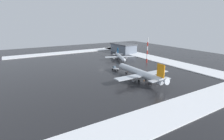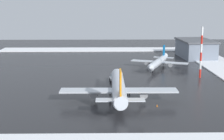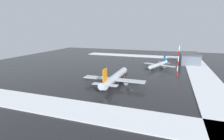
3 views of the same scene
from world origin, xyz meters
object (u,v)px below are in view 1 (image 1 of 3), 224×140
(ground_crew_beside_wing, at_px, (139,75))
(airplane_parked_portside, at_px, (120,57))
(pushback_tug, at_px, (115,68))
(cargo_hangar, at_px, (123,48))
(ground_crew_near_tug, at_px, (128,72))
(traffic_cone_near_nose, at_px, (161,79))
(antenna_mast, at_px, (147,50))
(traffic_cone_wingtip_side, at_px, (119,78))
(airplane_foreground_jet, at_px, (140,73))
(traffic_cone_mid_line, at_px, (144,80))

(ground_crew_beside_wing, bearing_deg, airplane_parked_portside, -40.40)
(pushback_tug, relative_size, cargo_hangar, 0.18)
(ground_crew_near_tug, distance_m, traffic_cone_near_nose, 20.56)
(antenna_mast, relative_size, traffic_cone_wingtip_side, 33.43)
(ground_crew_near_tug, height_order, cargo_hangar, cargo_hangar)
(ground_crew_near_tug, bearing_deg, ground_crew_beside_wing, -4.55)
(pushback_tug, height_order, ground_crew_near_tug, pushback_tug)
(airplane_foreground_jet, height_order, airplane_parked_portside, airplane_foreground_jet)
(ground_crew_near_tug, relative_size, traffic_cone_near_nose, 3.11)
(traffic_cone_wingtip_side, bearing_deg, antenna_mast, -61.52)
(airplane_parked_portside, distance_m, ground_crew_beside_wing, 43.23)
(airplane_parked_portside, bearing_deg, traffic_cone_mid_line, 1.80)
(airplane_foreground_jet, xyz_separation_m, ground_crew_near_tug, (12.85, -1.45, -2.81))
(antenna_mast, bearing_deg, airplane_foreground_jet, 133.15)
(airplane_foreground_jet, relative_size, cargo_hangar, 1.49)
(traffic_cone_near_nose, relative_size, traffic_cone_wingtip_side, 1.00)
(pushback_tug, xyz_separation_m, ground_crew_beside_wing, (-18.40, -4.39, -0.31))
(ground_crew_beside_wing, bearing_deg, traffic_cone_near_nose, -168.73)
(cargo_hangar, bearing_deg, airplane_parked_portside, 138.15)
(ground_crew_beside_wing, distance_m, traffic_cone_near_nose, 12.38)
(ground_crew_beside_wing, height_order, traffic_cone_mid_line, ground_crew_beside_wing)
(ground_crew_beside_wing, bearing_deg, airplane_foreground_jet, 123.08)
(cargo_hangar, xyz_separation_m, traffic_cone_near_nose, (-79.61, 30.51, -4.17))
(pushback_tug, relative_size, ground_crew_near_tug, 2.80)
(pushback_tug, xyz_separation_m, traffic_cone_near_nose, (-28.88, -10.94, -1.01))
(airplane_parked_portside, bearing_deg, ground_crew_near_tug, -5.53)
(cargo_hangar, height_order, traffic_cone_near_nose, cargo_hangar)
(pushback_tug, distance_m, traffic_cone_wingtip_side, 16.80)
(ground_crew_near_tug, relative_size, antenna_mast, 0.09)
(airplane_foreground_jet, distance_m, airplane_parked_portside, 48.72)
(ground_crew_near_tug, height_order, antenna_mast, antenna_mast)
(pushback_tug, distance_m, ground_crew_beside_wing, 18.91)
(ground_crew_beside_wing, relative_size, cargo_hangar, 0.07)
(pushback_tug, bearing_deg, antenna_mast, -85.08)
(cargo_hangar, height_order, traffic_cone_mid_line, cargo_hangar)
(airplane_foreground_jet, bearing_deg, antenna_mast, -46.48)
(airplane_foreground_jet, height_order, ground_crew_near_tug, airplane_foreground_jet)
(ground_crew_near_tug, bearing_deg, airplane_foreground_jet, -24.16)
(airplane_foreground_jet, height_order, traffic_cone_near_nose, airplane_foreground_jet)
(ground_crew_beside_wing, distance_m, antenna_mast, 37.23)
(traffic_cone_mid_line, bearing_deg, traffic_cone_wingtip_side, 41.84)
(airplane_foreground_jet, bearing_deg, traffic_cone_near_nose, -120.19)
(ground_crew_beside_wing, xyz_separation_m, traffic_cone_wingtip_side, (3.14, 11.35, -0.70))
(antenna_mast, xyz_separation_m, traffic_cone_mid_line, (-30.94, 29.58, -8.92))
(ground_crew_beside_wing, xyz_separation_m, traffic_cone_mid_line, (-6.89, 2.37, -0.70))
(cargo_hangar, bearing_deg, ground_crew_near_tug, 143.91)
(antenna_mast, distance_m, traffic_cone_wingtip_side, 44.76)
(traffic_cone_wingtip_side, bearing_deg, cargo_hangar, -36.26)
(traffic_cone_near_nose, bearing_deg, airplane_foreground_jet, 59.44)
(antenna_mast, bearing_deg, airplane_parked_portside, 37.33)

